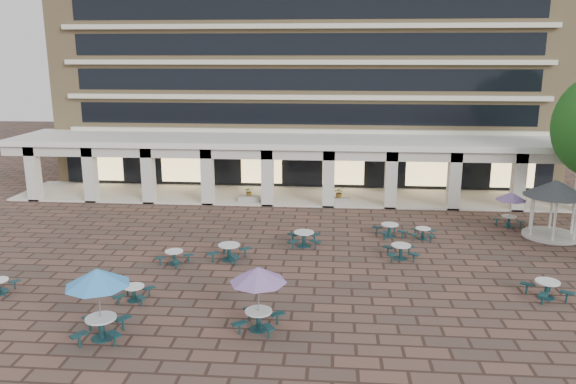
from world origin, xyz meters
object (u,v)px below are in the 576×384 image
planter_left (249,197)px  picnic_table_3 (547,288)px  picnic_table_1 (134,292)px  planter_right (339,198)px  gazebo (555,195)px

planter_left → picnic_table_3: bearing=-44.4°
picnic_table_1 → planter_right: planter_right is taller
picnic_table_3 → planter_right: 17.30m
planter_right → picnic_table_1: bearing=-118.0°
planter_left → planter_right: planter_right is taller
picnic_table_3 → planter_left: bearing=120.7°
planter_left → picnic_table_1: bearing=-98.5°
gazebo → planter_left: (-18.53, 6.14, -2.05)m
picnic_table_3 → gazebo: gazebo is taller
picnic_table_1 → planter_left: planter_left is taller
picnic_table_3 → gazebo: size_ratio=0.57×
picnic_table_1 → gazebo: size_ratio=0.42×
gazebo → planter_left: bearing=161.7°
planter_right → gazebo: bearing=-26.8°
picnic_table_3 → planter_left: planter_left is taller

